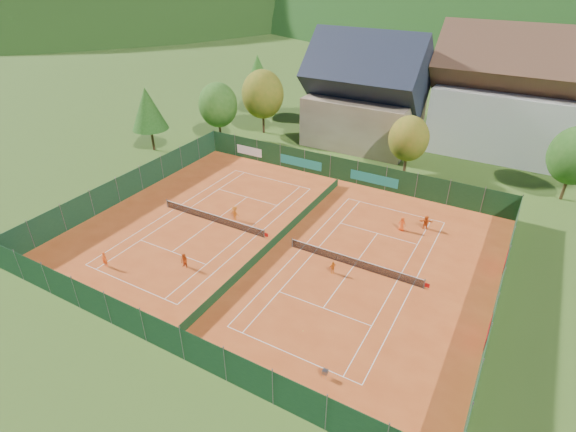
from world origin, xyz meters
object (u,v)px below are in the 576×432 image
Objects in this scene: player_left_far at (235,213)px; player_right_far_b at (426,222)px; player_right_near at (333,267)px; hotel_block_a at (514,101)px; player_left_mid at (184,261)px; chalet at (365,98)px; ball_hopper at (325,372)px; player_right_far_a at (402,224)px; player_left_near at (105,259)px.

player_right_far_b is (18.23, 8.12, -0.01)m from player_left_far.
hotel_block_a is at bearing 19.42° from player_right_near.
player_left_mid is 1.19× the size of player_right_near.
hotel_block_a is 17.35× the size of player_right_near.
chalet is 20.25× the size of ball_hopper.
player_right_far_b is (5.23, 11.56, 0.15)m from player_right_near.
player_left_far reaches higher than player_right_far_b.
chalet is 10.61× the size of player_right_far_a.
hotel_block_a is at bearing -117.55° from player_left_far.
player_left_mid reaches higher than ball_hopper.
hotel_block_a reaches higher than player_right_far_b.
hotel_block_a reaches higher than player_left_near.
player_right_far_a is at bearing -59.35° from chalet.
ball_hopper is at bearing 146.17° from player_left_far.
player_right_far_a is at bearing -152.38° from player_left_far.
player_right_near is (-4.32, 10.67, 0.07)m from ball_hopper.
ball_hopper is 0.64× the size of player_right_near.
player_left_far is (5.42, 12.68, 0.03)m from player_left_near.
player_left_near is 7.26m from player_left_mid.
ball_hopper is (-4.94, -48.53, -6.83)m from hotel_block_a.
player_left_far reaches higher than player_right_far_a.
chalet is 26.00m from player_right_far_a.
player_left_far is at bearing 108.34° from player_right_near.
player_left_far is 17.48m from player_right_far_a.
hotel_block_a is 29.21m from player_right_far_a.
player_right_near is (-9.26, -37.86, -6.76)m from hotel_block_a.
hotel_block_a reaches higher than ball_hopper.
player_right_near is 0.80× the size of player_right_far_b.
player_right_far_b is at bearing -53.60° from chalet.
ball_hopper is at bearing 69.29° from player_right_far_b.
player_right_far_a is (21.60, 19.30, 0.01)m from player_left_near.
player_right_far_b reaches higher than ball_hopper.
hotel_block_a reaches higher than chalet.
chalet is 10.46× the size of player_right_far_b.
chalet is 13.01× the size of player_right_near.
player_left_near is 0.99× the size of player_right_far_a.
player_left_far is at bearing 22.64° from player_right_far_a.
player_right_far_a is at bearing -102.35° from hotel_block_a.
chalet is 10.97× the size of player_left_mid.
ball_hopper is 0.53× the size of player_left_near.
hotel_block_a is at bearing 66.99° from player_left_mid.
chalet is 42.41m from player_left_near.
chalet is at bearing -71.96° from player_right_far_b.
hotel_block_a is at bearing 84.18° from ball_hopper.
player_right_far_a is (-1.14, 20.74, 0.21)m from ball_hopper.
player_left_near is at bearing 149.80° from player_right_near.
player_left_mid is at bearing -115.96° from hotel_block_a.
player_left_far reaches higher than player_left_mid.
player_right_far_a is 2.54m from player_right_far_b.
ball_hopper is at bearing -124.80° from player_right_near.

